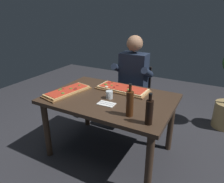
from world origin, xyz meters
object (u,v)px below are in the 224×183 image
(pizza_rectangular_front, at_px, (123,89))
(oil_bottle_amber, at_px, (130,103))
(wine_bottle_dark, at_px, (149,112))
(seated_diner, at_px, (132,78))
(pizza_rectangular_left, at_px, (67,91))
(dining_table, at_px, (110,105))
(tumbler_near_camera, at_px, (109,95))
(diner_chair, at_px, (135,92))

(pizza_rectangular_front, xyz_separation_m, oil_bottle_amber, (0.33, -0.54, 0.11))
(wine_bottle_dark, height_order, oil_bottle_amber, oil_bottle_amber)
(pizza_rectangular_front, distance_m, oil_bottle_amber, 0.64)
(pizza_rectangular_front, distance_m, seated_diner, 0.49)
(pizza_rectangular_front, height_order, oil_bottle_amber, oil_bottle_amber)
(pizza_rectangular_left, height_order, wine_bottle_dark, wine_bottle_dark)
(dining_table, relative_size, tumbler_near_camera, 16.41)
(pizza_rectangular_left, xyz_separation_m, seated_diner, (0.45, 0.87, -0.02))
(diner_chair, xyz_separation_m, seated_diner, (0.00, -0.12, 0.26))
(pizza_rectangular_front, bearing_deg, dining_table, -98.01)
(dining_table, distance_m, oil_bottle_amber, 0.51)
(pizza_rectangular_left, distance_m, diner_chair, 1.12)
(oil_bottle_amber, height_order, seated_diner, seated_diner)
(oil_bottle_amber, relative_size, tumbler_near_camera, 3.64)
(diner_chair, bearing_deg, pizza_rectangular_left, -114.48)
(dining_table, relative_size, seated_diner, 1.05)
(dining_table, bearing_deg, wine_bottle_dark, -31.05)
(seated_diner, bearing_deg, pizza_rectangular_front, -80.44)
(pizza_rectangular_front, bearing_deg, oil_bottle_amber, -58.51)
(diner_chair, bearing_deg, wine_bottle_dark, -62.86)
(tumbler_near_camera, bearing_deg, seated_diner, 94.21)
(tumbler_near_camera, bearing_deg, diner_chair, 93.64)
(pizza_rectangular_front, relative_size, diner_chair, 0.75)
(pizza_rectangular_left, distance_m, wine_bottle_dark, 1.09)
(wine_bottle_dark, relative_size, diner_chair, 0.33)
(wine_bottle_dark, bearing_deg, diner_chair, 117.14)
(pizza_rectangular_front, xyz_separation_m, seated_diner, (-0.08, 0.48, -0.02))
(pizza_rectangular_left, bearing_deg, diner_chair, 65.52)
(pizza_rectangular_front, bearing_deg, seated_diner, 99.56)
(wine_bottle_dark, xyz_separation_m, diner_chair, (-0.61, 1.20, -0.37))
(dining_table, bearing_deg, seated_diner, 93.60)
(pizza_rectangular_front, relative_size, seated_diner, 0.49)
(pizza_rectangular_front, distance_m, pizza_rectangular_left, 0.65)
(tumbler_near_camera, height_order, diner_chair, diner_chair)
(pizza_rectangular_front, xyz_separation_m, wine_bottle_dark, (0.53, -0.59, 0.10))
(tumbler_near_camera, bearing_deg, pizza_rectangular_front, 84.89)
(oil_bottle_amber, distance_m, seated_diner, 1.11)
(wine_bottle_dark, xyz_separation_m, tumbler_near_camera, (-0.56, 0.31, -0.08))
(tumbler_near_camera, bearing_deg, pizza_rectangular_left, -168.76)
(dining_table, bearing_deg, pizza_rectangular_left, -165.22)
(pizza_rectangular_front, relative_size, wine_bottle_dark, 2.29)
(pizza_rectangular_left, bearing_deg, oil_bottle_amber, -10.22)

